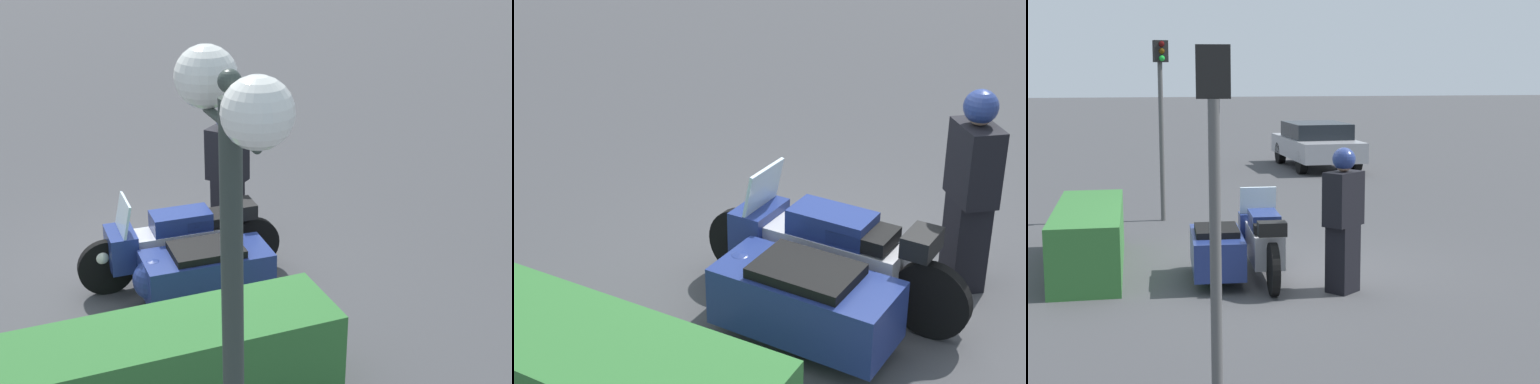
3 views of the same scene
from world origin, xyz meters
The scene contains 7 objects.
ground_plane centered at (0.00, 0.00, 0.00)m, with size 160.00×160.00×0.00m, color #424244.
police_motorcycle centered at (-0.06, 0.70, 0.47)m, with size 2.51×1.33×1.17m.
officer_rider centered at (-1.02, -0.54, 0.99)m, with size 0.56×0.59×1.87m.
hedge_bush_curbside centered at (0.81, 2.72, 0.46)m, with size 3.24×0.92×0.91m, color #337033.
traffic_light_near centered at (4.36, 1.53, 2.23)m, with size 0.23×0.29×3.39m.
traffic_light_far centered at (-4.62, 1.46, 2.01)m, with size 0.23×0.27×3.01m.
parked_car_background centered at (12.01, -3.25, 0.72)m, with size 4.29×1.97×1.34m.
Camera 3 is at (-10.51, 2.05, 2.80)m, focal length 55.00 mm.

